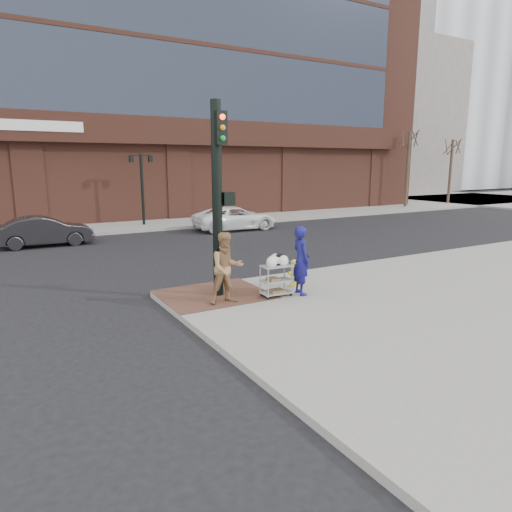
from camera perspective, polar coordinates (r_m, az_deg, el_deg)
ground at (r=11.87m, az=-0.80°, el=-6.17°), size 220.00×220.00×0.00m
sidewalk_far at (r=45.72m, az=-6.86°, el=6.97°), size 65.00×36.00×0.15m
brick_curb_ramp at (r=12.33m, az=-5.31°, el=-4.78°), size 2.80×2.40×0.01m
bank_building at (r=43.50m, az=-16.82°, el=25.06°), size 42.00×26.00×28.00m
filler_block at (r=66.28m, az=13.93°, el=15.82°), size 14.00×20.00×18.00m
bare_tree_a at (r=39.68m, az=18.71°, el=14.74°), size 1.80×1.80×7.20m
bare_tree_b at (r=44.60m, az=23.42°, el=13.38°), size 1.80×1.80×6.70m
lamp_post at (r=26.95m, az=-14.06°, el=9.05°), size 1.32×0.22×4.00m
traffic_signal_pole at (r=11.80m, az=-4.74°, el=7.72°), size 0.61×0.51×5.00m
woman_blue at (r=12.16m, az=5.65°, el=-0.54°), size 0.55×0.74×1.85m
pedestrian_tan at (r=11.33m, az=-3.68°, el=-1.52°), size 0.92×0.74×1.81m
sedan_dark at (r=22.24m, az=-24.92°, el=2.82°), size 4.03×1.41×1.33m
minivan_white at (r=25.22m, az=-2.61°, el=4.74°), size 4.72×2.30×1.29m
utility_cart at (r=12.01m, az=2.57°, el=-2.69°), size 0.83×0.49×1.12m
fire_hydrant at (r=12.98m, az=4.78°, el=-2.11°), size 0.37×0.26×0.79m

